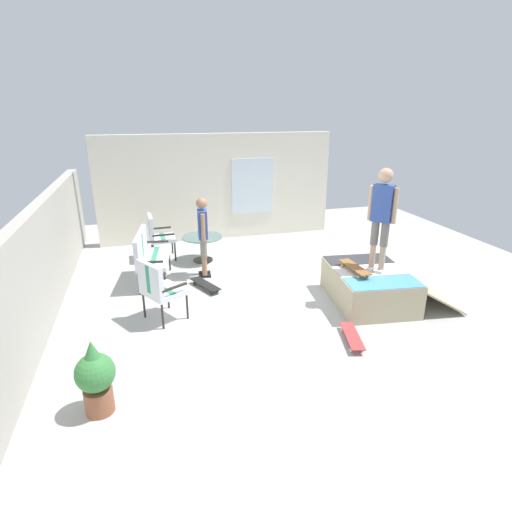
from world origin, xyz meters
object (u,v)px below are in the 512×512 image
patio_chair_by_wall (158,286)px  skateboard_on_ramp (355,267)px  person_watching (203,232)px  potted_plant (96,377)px  patio_bench (148,253)px  patio_table (202,244)px  patio_chair_near_house (157,233)px  skate_ramp (370,286)px  person_skater (382,212)px  skateboard_by_bench (205,284)px  skateboard_spare (352,336)px

patio_chair_by_wall → skateboard_on_ramp: bearing=-94.5°
person_watching → potted_plant: person_watching is taller
patio_bench → skateboard_on_ramp: (-1.93, -3.42, 0.07)m
patio_table → person_watching: bearing=173.9°
person_watching → potted_plant: (-3.72, 1.75, -0.48)m
patio_chair_near_house → skateboard_on_ramp: 4.56m
potted_plant → skate_ramp: bearing=-68.3°
patio_table → skateboard_on_ramp: (-2.85, -2.23, 0.28)m
person_skater → patio_bench: bearing=62.6°
patio_table → patio_bench: bearing=127.8°
patio_bench → person_skater: (-1.98, -3.80, 1.03)m
skate_ramp → patio_chair_near_house: bearing=47.5°
patio_bench → person_skater: person_skater is taller
patio_chair_near_house → patio_table: size_ratio=1.13×
person_skater → potted_plant: 4.92m
skateboard_by_bench → skateboard_on_ramp: skateboard_on_ramp is taller
skateboard_by_bench → patio_table: bearing=-6.6°
person_watching → skateboard_on_ramp: bearing=-130.3°
person_skater → skateboard_spare: (-1.09, 0.98, -1.56)m
patio_chair_near_house → patio_table: 1.06m
skateboard_by_bench → patio_bench: bearing=58.7°
person_skater → skateboard_on_ramp: size_ratio=2.19×
person_watching → patio_chair_by_wall: bearing=150.1°
skate_ramp → patio_table: bearing=42.1°
patio_chair_by_wall → skateboard_spare: (-1.40, -2.71, -0.53)m
patio_chair_near_house → skateboard_spare: size_ratio=1.24×
patio_chair_by_wall → potted_plant: patio_chair_by_wall is taller
patio_table → person_skater: person_skater is taller
patio_table → potted_plant: 4.96m
person_watching → skateboard_on_ramp: size_ratio=2.02×
patio_table → person_skater: (-2.90, -2.62, 1.24)m
patio_chair_by_wall → patio_chair_near_house: bearing=-2.2°
skate_ramp → person_skater: size_ratio=1.25×
skateboard_on_ramp → patio_bench: bearing=60.5°
patio_chair_near_house → skateboard_on_ramp: size_ratio=1.26×
skate_ramp → potted_plant: bearing=111.7°
patio_chair_near_house → patio_chair_by_wall: 2.99m
skate_ramp → patio_chair_by_wall: bearing=86.1°
patio_bench → patio_table: size_ratio=1.46×
patio_chair_by_wall → skateboard_on_ramp: 3.31m
skate_ramp → person_skater: 1.34m
patio_bench → skateboard_spare: patio_bench is taller
patio_chair_near_house → skateboard_by_bench: bearing=-158.0°
patio_bench → patio_table: (0.92, -1.19, -0.21)m
skate_ramp → person_watching: bearing=53.7°
patio_table → skateboard_by_bench: (-1.54, 0.18, -0.32)m
person_skater → skate_ramp: bearing=37.9°
skateboard_by_bench → skateboard_spare: bearing=-143.5°
patio_table → skateboard_spare: (-3.99, -1.64, -0.32)m
person_skater → patio_chair_near_house: bearing=47.3°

